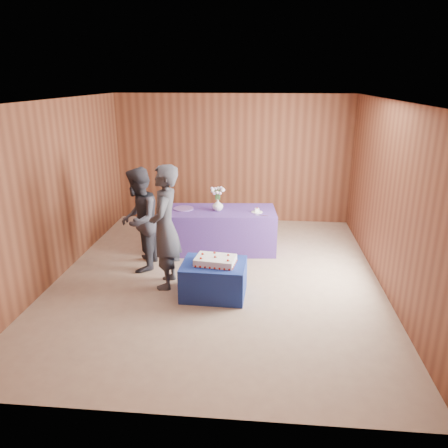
# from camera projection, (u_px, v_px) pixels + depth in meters

# --- Properties ---
(ground) EXTENTS (6.00, 6.00, 0.00)m
(ground) POSITION_uv_depth(u_px,v_px,m) (218.00, 277.00, 6.90)
(ground) COLOR #9E846D
(ground) RESTS_ON ground
(room_shell) EXTENTS (5.04, 6.04, 2.72)m
(room_shell) POSITION_uv_depth(u_px,v_px,m) (217.00, 164.00, 6.33)
(room_shell) COLOR brown
(room_shell) RESTS_ON ground
(cake_table) EXTENTS (0.93, 0.73, 0.50)m
(cake_table) POSITION_uv_depth(u_px,v_px,m) (214.00, 279.00, 6.27)
(cake_table) COLOR navy
(cake_table) RESTS_ON ground
(serving_table) EXTENTS (2.07, 1.07, 0.75)m
(serving_table) POSITION_uv_depth(u_px,v_px,m) (219.00, 230.00, 7.92)
(serving_table) COLOR #4E3592
(serving_table) RESTS_ON ground
(sheet_cake) EXTENTS (0.62, 0.47, 0.13)m
(sheet_cake) POSITION_uv_depth(u_px,v_px,m) (215.00, 260.00, 6.15)
(sheet_cake) COLOR white
(sheet_cake) RESTS_ON cake_table
(vase) EXTENTS (0.22, 0.22, 0.20)m
(vase) POSITION_uv_depth(u_px,v_px,m) (218.00, 205.00, 7.75)
(vase) COLOR silver
(vase) RESTS_ON serving_table
(flower_spray) EXTENTS (0.26, 0.26, 0.20)m
(flower_spray) POSITION_uv_depth(u_px,v_px,m) (218.00, 190.00, 7.66)
(flower_spray) COLOR #29662D
(flower_spray) RESTS_ON vase
(platter) EXTENTS (0.42, 0.42, 0.02)m
(platter) POSITION_uv_depth(u_px,v_px,m) (183.00, 209.00, 7.85)
(platter) COLOR #7551A2
(platter) RESTS_ON serving_table
(plate) EXTENTS (0.21, 0.21, 0.01)m
(plate) POSITION_uv_depth(u_px,v_px,m) (257.00, 212.00, 7.67)
(plate) COLOR white
(plate) RESTS_ON serving_table
(cake_slice) EXTENTS (0.09, 0.08, 0.09)m
(cake_slice) POSITION_uv_depth(u_px,v_px,m) (257.00, 210.00, 7.65)
(cake_slice) COLOR white
(cake_slice) RESTS_ON plate
(knife) EXTENTS (0.26, 0.07, 0.00)m
(knife) POSITION_uv_depth(u_px,v_px,m) (261.00, 215.00, 7.49)
(knife) COLOR silver
(knife) RESTS_ON serving_table
(guest_left) EXTENTS (0.46, 0.69, 1.85)m
(guest_left) POSITION_uv_depth(u_px,v_px,m) (165.00, 227.00, 6.36)
(guest_left) COLOR #33343C
(guest_left) RESTS_ON ground
(guest_right) EXTENTS (0.68, 0.85, 1.68)m
(guest_right) POSITION_uv_depth(u_px,v_px,m) (139.00, 220.00, 6.97)
(guest_right) COLOR #303039
(guest_right) RESTS_ON ground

